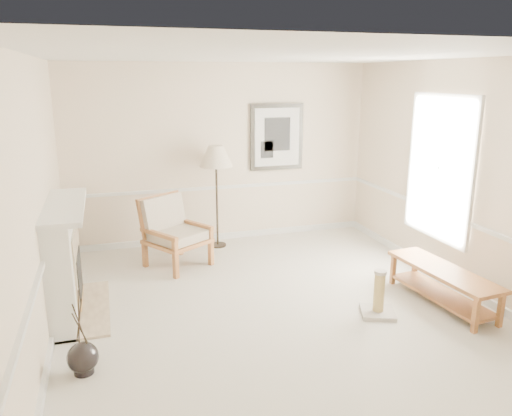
{
  "coord_description": "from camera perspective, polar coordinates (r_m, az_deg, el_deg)",
  "views": [
    {
      "loc": [
        -1.81,
        -5.17,
        2.69
      ],
      "look_at": [
        -0.02,
        0.7,
        1.06
      ],
      "focal_mm": 35.0,
      "sensor_mm": 36.0,
      "label": 1
    }
  ],
  "objects": [
    {
      "name": "floor_vase",
      "position": [
        5.09,
        -19.18,
        -15.91
      ],
      "size": [
        0.29,
        0.29,
        0.84
      ],
      "rotation": [
        0.0,
        0.0,
        0.27
      ],
      "color": "black",
      "rests_on": "ground"
    },
    {
      "name": "bench",
      "position": [
        6.49,
        20.54,
        -7.76
      ],
      "size": [
        0.6,
        1.6,
        0.45
      ],
      "rotation": [
        0.0,
        0.0,
        0.09
      ],
      "color": "#9D5932",
      "rests_on": "ground"
    },
    {
      "name": "fireplace",
      "position": [
        6.14,
        -20.98,
        -5.63
      ],
      "size": [
        0.64,
        1.64,
        1.31
      ],
      "color": "white",
      "rests_on": "ground"
    },
    {
      "name": "room",
      "position": [
        5.65,
        3.44,
        6.47
      ],
      "size": [
        5.04,
        5.54,
        2.92
      ],
      "color": "beige",
      "rests_on": "ground"
    },
    {
      "name": "floor_lamp",
      "position": [
        7.84,
        -4.59,
        5.59
      ],
      "size": [
        0.62,
        0.62,
        1.64
      ],
      "rotation": [
        0.0,
        0.0,
        -0.24
      ],
      "color": "black",
      "rests_on": "ground"
    },
    {
      "name": "armchair",
      "position": [
        7.34,
        -9.59,
        -2.33
      ],
      "size": [
        1.08,
        1.1,
        1.01
      ],
      "rotation": [
        0.0,
        0.0,
        0.57
      ],
      "color": "#9D5932",
      "rests_on": "ground"
    },
    {
      "name": "ground",
      "position": [
        6.1,
        2.18,
        -11.3
      ],
      "size": [
        5.5,
        5.5,
        0.0
      ],
      "primitive_type": "plane",
      "color": "silver",
      "rests_on": "ground"
    },
    {
      "name": "scratching_post",
      "position": [
        6.04,
        13.83,
        -10.25
      ],
      "size": [
        0.49,
        0.49,
        0.54
      ],
      "rotation": [
        0.0,
        0.0,
        -0.38
      ],
      "color": "beige",
      "rests_on": "ground"
    }
  ]
}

